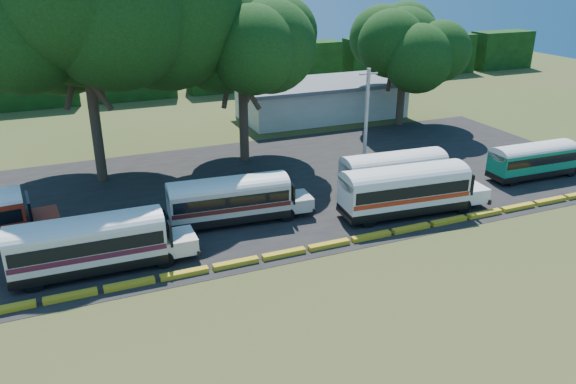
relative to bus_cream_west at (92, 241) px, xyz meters
name	(u,v)px	position (x,y,z in m)	size (l,w,h in m)	color
ground	(266,269)	(9.02, -3.47, -1.89)	(160.00, 160.00, 0.00)	#2F4918
asphalt_strip	(223,193)	(10.02, 8.53, -1.88)	(64.00, 24.00, 0.02)	black
curb	(260,258)	(9.02, -2.47, -1.74)	(53.70, 0.45, 0.30)	gold
terminal_building	(322,99)	(27.02, 26.53, 0.14)	(19.00, 9.00, 4.00)	beige
treeline_backdrop	(134,75)	(9.02, 44.53, 1.11)	(130.00, 4.00, 6.00)	black
bus_cream_west	(92,241)	(0.00, 0.00, 0.00)	(10.25, 2.75, 3.35)	black
bus_cream_east	(232,197)	(9.13, 3.26, -0.08)	(9.90, 3.15, 3.20)	black
bus_white_red	(407,187)	(20.61, -0.09, 0.10)	(10.93, 3.51, 3.53)	black
bus_white_blue	(396,170)	(22.10, 3.60, -0.08)	(9.90, 3.04, 3.21)	black
bus_teal	(534,158)	(34.21, 2.04, -0.22)	(8.93, 2.44, 2.92)	black
tree_west	(80,8)	(1.85, 14.94, 11.37)	(15.40, 15.40, 18.94)	#352B1A
tree_center	(241,35)	(14.06, 15.35, 8.89)	(10.44, 10.44, 14.67)	#352B1A
tree_east	(405,44)	(33.33, 20.20, 6.65)	(10.16, 10.16, 12.31)	#352B1A
utility_pole	(366,121)	(22.09, 8.27, 2.56)	(1.60, 0.30, 8.69)	gray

